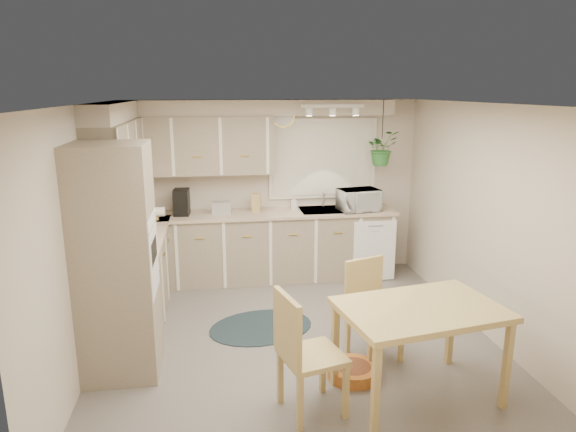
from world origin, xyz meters
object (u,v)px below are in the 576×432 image
(chair_left, at_px, (313,352))
(chair_back, at_px, (375,312))
(microwave, at_px, (359,198))
(braided_rug, at_px, (261,327))
(pet_bed, at_px, (353,371))
(dining_table, at_px, (418,352))

(chair_left, relative_size, chair_back, 1.08)
(chair_back, xyz_separation_m, microwave, (0.44, 2.18, 0.64))
(chair_left, height_order, microwave, microwave)
(braided_rug, bearing_deg, chair_back, -37.80)
(braided_rug, bearing_deg, microwave, 43.47)
(chair_back, bearing_deg, microwave, -120.64)
(braided_rug, relative_size, pet_bed, 2.45)
(dining_table, relative_size, pet_bed, 2.78)
(dining_table, xyz_separation_m, chair_left, (-0.91, -0.07, 0.11))
(braided_rug, height_order, microwave, microwave)
(dining_table, height_order, microwave, microwave)
(dining_table, distance_m, chair_back, 0.70)
(chair_left, distance_m, braided_rug, 1.64)
(chair_left, height_order, braided_rug, chair_left)
(braided_rug, bearing_deg, pet_bed, -56.68)
(braided_rug, distance_m, pet_bed, 1.33)
(microwave, bearing_deg, braided_rug, -146.33)
(chair_back, bearing_deg, braided_rug, -57.02)
(chair_left, bearing_deg, microwave, 142.84)
(dining_table, distance_m, chair_left, 0.92)
(chair_back, xyz_separation_m, braided_rug, (-1.02, 0.79, -0.47))
(chair_left, bearing_deg, dining_table, 79.42)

